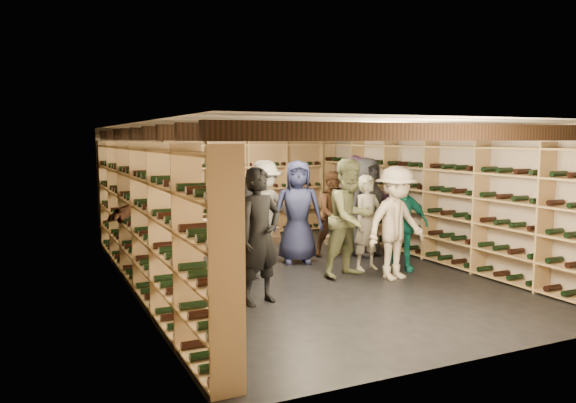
% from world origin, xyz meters
% --- Properties ---
extents(ground, '(8.00, 8.00, 0.00)m').
position_xyz_m(ground, '(0.00, 0.00, 0.00)').
color(ground, black).
rests_on(ground, ground).
extents(walls, '(5.52, 8.02, 2.40)m').
position_xyz_m(walls, '(0.00, 0.00, 1.20)').
color(walls, '#B8A58F').
rests_on(walls, ground).
extents(ceiling, '(5.50, 8.00, 0.01)m').
position_xyz_m(ceiling, '(0.00, 0.00, 2.40)').
color(ceiling, beige).
rests_on(ceiling, walls).
extents(ceiling_joists, '(5.40, 7.12, 0.18)m').
position_xyz_m(ceiling_joists, '(0.00, 0.00, 2.26)').
color(ceiling_joists, black).
rests_on(ceiling_joists, ground).
extents(wine_rack_left, '(0.32, 7.50, 2.15)m').
position_xyz_m(wine_rack_left, '(-2.57, 0.00, 1.08)').
color(wine_rack_left, tan).
rests_on(wine_rack_left, ground).
extents(wine_rack_right, '(0.32, 7.50, 2.15)m').
position_xyz_m(wine_rack_right, '(2.57, 0.00, 1.08)').
color(wine_rack_right, tan).
rests_on(wine_rack_right, ground).
extents(wine_rack_back, '(4.70, 0.30, 2.15)m').
position_xyz_m(wine_rack_back, '(0.00, 3.83, 1.07)').
color(wine_rack_back, tan).
rests_on(wine_rack_back, ground).
extents(crate_stack_left, '(0.53, 0.38, 0.68)m').
position_xyz_m(crate_stack_left, '(-1.25, 2.05, 0.34)').
color(crate_stack_left, tan).
rests_on(crate_stack_left, ground).
extents(crate_stack_right, '(0.52, 0.37, 0.34)m').
position_xyz_m(crate_stack_right, '(0.43, 2.63, 0.17)').
color(crate_stack_right, tan).
rests_on(crate_stack_right, ground).
extents(crate_loose, '(0.59, 0.50, 0.17)m').
position_xyz_m(crate_loose, '(1.79, 2.00, 0.09)').
color(crate_loose, tan).
rests_on(crate_loose, ground).
extents(person_0, '(0.86, 0.64, 1.61)m').
position_xyz_m(person_0, '(-0.97, 0.14, 0.81)').
color(person_0, black).
rests_on(person_0, ground).
extents(person_1, '(0.76, 0.61, 1.82)m').
position_xyz_m(person_1, '(-1.28, -1.29, 0.91)').
color(person_1, black).
rests_on(person_1, ground).
extents(person_2, '(1.06, 0.91, 1.88)m').
position_xyz_m(person_2, '(0.57, -0.54, 0.94)').
color(person_2, '#5E623D').
rests_on(person_2, ground).
extents(person_3, '(1.24, 0.84, 1.77)m').
position_xyz_m(person_3, '(1.14, -0.96, 0.89)').
color(person_3, '#BFAD93').
rests_on(person_3, ground).
extents(person_4, '(0.99, 0.69, 1.57)m').
position_xyz_m(person_4, '(1.55, -0.53, 0.78)').
color(person_4, '#127265').
rests_on(person_4, ground).
extents(person_5, '(1.72, 0.90, 1.78)m').
position_xyz_m(person_5, '(-2.18, 1.19, 0.89)').
color(person_5, brown).
rests_on(person_5, ground).
extents(person_6, '(1.04, 0.86, 1.82)m').
position_xyz_m(person_6, '(0.26, 0.73, 0.91)').
color(person_6, '#1F2345').
rests_on(person_6, ground).
extents(person_7, '(0.64, 0.48, 1.60)m').
position_xyz_m(person_7, '(1.06, -0.28, 0.80)').
color(person_7, gray).
rests_on(person_7, ground).
extents(person_8, '(0.81, 0.64, 1.59)m').
position_xyz_m(person_8, '(1.14, 0.97, 0.80)').
color(person_8, '#482A18').
rests_on(person_8, ground).
extents(person_9, '(1.27, 0.89, 1.80)m').
position_xyz_m(person_9, '(-0.14, 1.30, 0.90)').
color(person_9, '#B6B0A5').
rests_on(person_9, ground).
extents(person_11, '(1.75, 0.57, 1.88)m').
position_xyz_m(person_11, '(1.82, 1.30, 0.94)').
color(person_11, '#8D5A95').
rests_on(person_11, ground).
extents(person_12, '(1.05, 0.86, 1.84)m').
position_xyz_m(person_12, '(1.70, 0.76, 0.92)').
color(person_12, '#2E2F34').
rests_on(person_12, ground).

